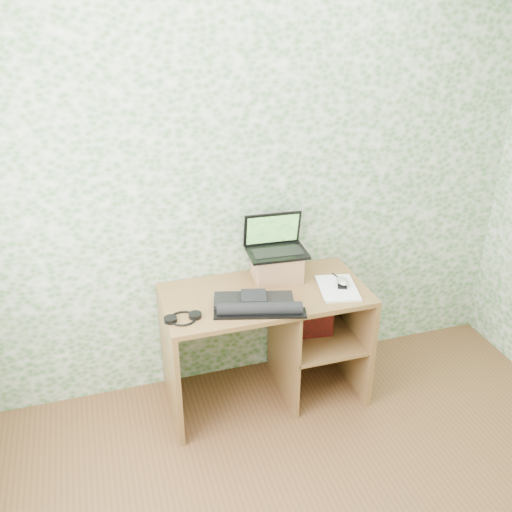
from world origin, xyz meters
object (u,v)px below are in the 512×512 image
object	(u,v)px
laptop	(275,243)
riser	(277,266)
keyboard	(256,304)
desk	(276,326)
notepad	(338,288)

from	to	relation	value
laptop	riser	bearing A→B (deg)	-86.55
riser	keyboard	distance (m)	0.37
keyboard	desk	bearing A→B (deg)	60.14
laptop	desk	bearing A→B (deg)	-101.60
laptop	notepad	bearing A→B (deg)	-38.33
notepad	desk	bearing A→B (deg)	172.80
desk	notepad	distance (m)	0.45
laptop	keyboard	size ratio (longest dim) A/B	0.71
riser	laptop	size ratio (longest dim) A/B	0.76
riser	laptop	bearing A→B (deg)	90.00
riser	notepad	xyz separation A→B (m)	(0.30, -0.23, -0.08)
desk	keyboard	xyz separation A→B (m)	(-0.18, -0.18, 0.29)
laptop	notepad	distance (m)	0.46
laptop	keyboard	bearing A→B (deg)	-120.10
desk	laptop	xyz separation A→B (m)	(0.04, 0.15, 0.49)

